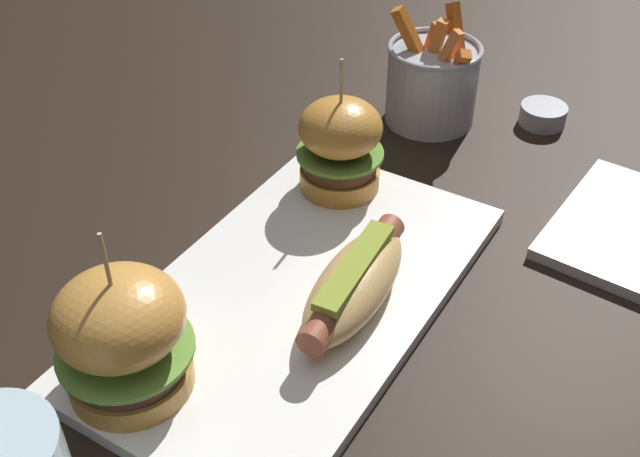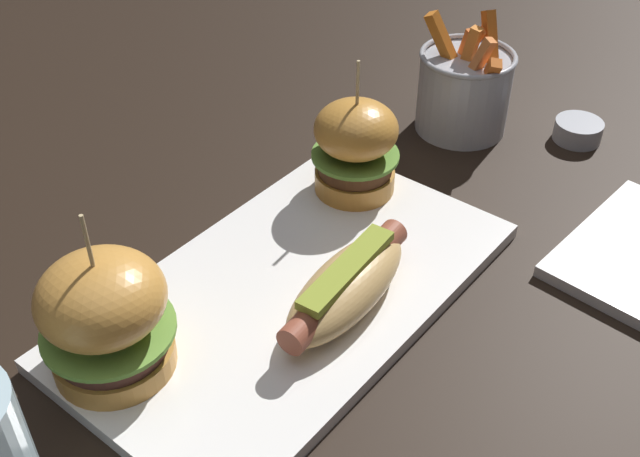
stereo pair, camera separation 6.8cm
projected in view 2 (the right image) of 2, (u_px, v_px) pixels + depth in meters
name	position (u px, v px, depth m)	size (l,w,h in m)	color
ground_plane	(291.00, 298.00, 0.69)	(3.00, 3.00, 0.00)	black
platter_main	(291.00, 292.00, 0.69)	(0.41, 0.23, 0.01)	white
hot_dog	(347.00, 285.00, 0.65)	(0.17, 0.07, 0.04)	tan
slider_left	(105.00, 316.00, 0.58)	(0.10, 0.10, 0.15)	#CB8B3B
slider_right	(356.00, 147.00, 0.77)	(0.09, 0.09, 0.14)	#C98635
fries_bucket	(464.00, 90.00, 0.89)	(0.11, 0.11, 0.14)	#A8AAB2
sauce_ramekin	(578.00, 130.00, 0.89)	(0.05, 0.05, 0.02)	#A8AAB2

